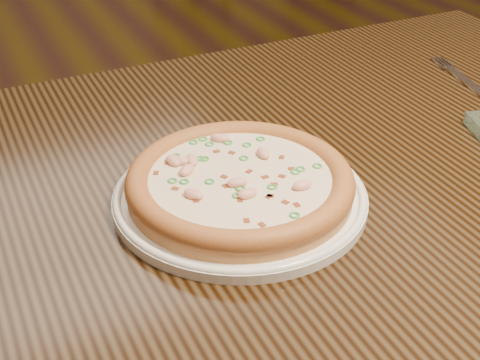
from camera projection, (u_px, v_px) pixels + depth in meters
name	position (u px, v px, depth m)	size (l,w,h in m)	color
ground	(308.00, 301.00, 1.74)	(9.00, 9.00, 0.00)	black
hero_table	(303.00, 222.00, 0.92)	(1.20, 0.80, 0.75)	black
plate	(240.00, 195.00, 0.78)	(0.30, 0.30, 0.02)	white
pizza	(240.00, 182.00, 0.77)	(0.27, 0.27, 0.03)	tan
fork	(463.00, 79.00, 1.09)	(0.05, 0.17, 0.00)	silver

